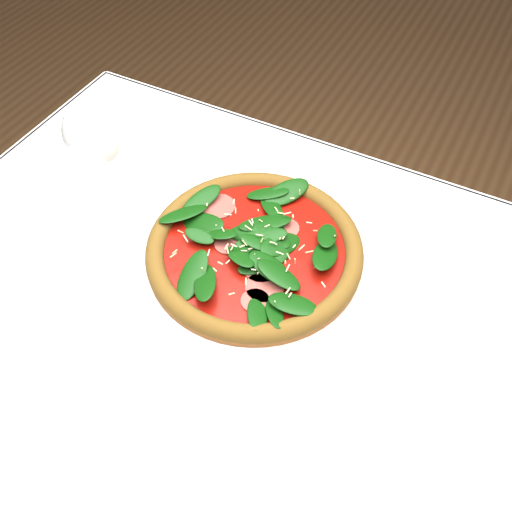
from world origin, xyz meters
The scene contains 5 objects.
ground centered at (0.00, 0.00, 0.00)m, with size 6.00×6.00×0.00m, color brown.
dining_table centered at (0.00, 0.00, 0.65)m, with size 1.21×0.81×0.75m.
plate centered at (-0.06, 0.08, 0.76)m, with size 0.39×0.39×0.02m.
pizza centered at (-0.06, 0.08, 0.78)m, with size 0.36×0.36×0.04m.
wine_glass centered at (-0.33, 0.07, 0.91)m, with size 0.09×0.09×0.22m.
Camera 1 is at (0.20, -0.42, 1.45)m, focal length 40.00 mm.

